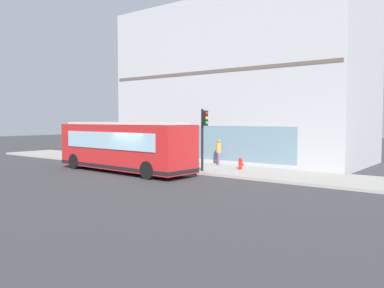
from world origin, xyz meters
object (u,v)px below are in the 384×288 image
Objects in this scene: city_bus_nearside at (124,147)px; fire_hydrant at (241,164)px; pedestrian_near_building_entrance at (219,150)px; newspaper_vending_box at (145,155)px; traffic_light_near_corner at (204,128)px; pedestrian_walking_along_curb at (118,146)px.

city_bus_nearside is 13.73× the size of fire_hydrant.
city_bus_nearside is 5.78× the size of pedestrian_near_building_entrance.
newspaper_vending_box is at bearing 99.10° from pedestrian_near_building_entrance.
fire_hydrant is at bearing -34.07° from traffic_light_near_corner.
city_bus_nearside is at bearing -128.88° from pedestrian_walking_along_curb.
traffic_light_near_corner reaches higher than newspaper_vending_box.
fire_hydrant is 10.73m from pedestrian_walking_along_curb.
traffic_light_near_corner reaches higher than pedestrian_near_building_entrance.
fire_hydrant is at bearing -87.87° from pedestrian_walking_along_curb.
fire_hydrant is at bearing -116.00° from pedestrian_near_building_entrance.
city_bus_nearside is 5.44m from newspaper_vending_box.
city_bus_nearside is at bearing 118.82° from traffic_light_near_corner.
traffic_light_near_corner is 7.72m from newspaper_vending_box.
newspaper_vending_box reaches higher than fire_hydrant.
city_bus_nearside is 5.14m from traffic_light_near_corner.
city_bus_nearside is at bearing -149.73° from newspaper_vending_box.
pedestrian_walking_along_curb reaches higher than fire_hydrant.
newspaper_vending_box is (2.22, 7.08, -2.14)m from traffic_light_near_corner.
pedestrian_walking_along_curb is (-0.40, 10.71, 0.64)m from fire_hydrant.
fire_hydrant is (4.41, -5.73, -1.04)m from city_bus_nearside.
traffic_light_near_corner reaches higher than city_bus_nearside.
pedestrian_near_building_entrance is (3.18, 1.07, -1.58)m from traffic_light_near_corner.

